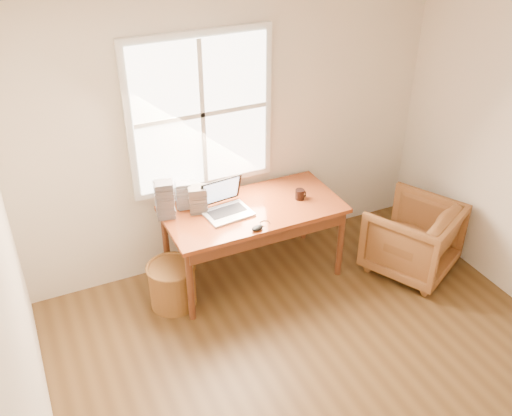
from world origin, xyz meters
The scene contains 11 objects.
room_shell centered at (-0.02, 0.16, 1.32)m, with size 4.04×4.54×2.64m.
desk centered at (0.00, 1.80, 0.73)m, with size 1.60×0.80×0.04m, color brown.
armchair centered at (1.41, 1.25, 0.35)m, with size 0.75×0.77×0.70m, color brown.
wicker_stool centered at (-0.83, 1.72, 0.20)m, with size 0.41×0.41×0.41m, color brown.
laptop centered at (-0.25, 1.78, 0.90)m, with size 0.41×0.43×0.31m, color silver, non-canonical shape.
mouse centered at (-0.12, 1.46, 0.77)m, with size 0.11×0.07×0.04m, color black.
coffee_mug centered at (0.45, 1.76, 0.80)m, with size 0.08×0.08×0.10m, color black.
cd_stack_a centered at (-0.56, 2.07, 0.88)m, with size 0.13×0.11×0.25m, color #B7BDC3.
cd_stack_b centered at (-0.46, 1.95, 0.87)m, with size 0.15×0.14×0.24m, color #2B2A30.
cd_stack_c centered at (-0.75, 1.99, 0.92)m, with size 0.15×0.13×0.34m, color gray.
cd_stack_d centered at (-0.48, 2.11, 0.85)m, with size 0.16×0.14×0.20m, color #B2B8BE.
Camera 1 is at (-1.81, -2.15, 3.44)m, focal length 40.00 mm.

